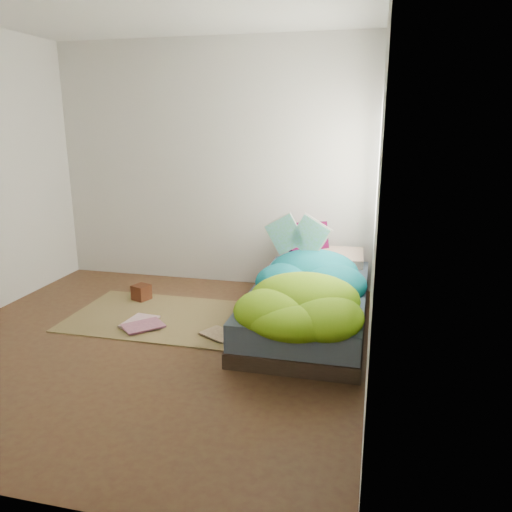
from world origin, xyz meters
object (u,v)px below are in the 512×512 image
Objects in this scene: bed at (309,306)px; pillow_magenta at (308,242)px; open_book at (297,225)px; floor_book_a at (128,320)px; floor_book_b at (138,322)px; wooden_box at (141,292)px.

bed is 4.96× the size of pillow_magenta.
bed is at bearing -108.65° from pillow_magenta.
open_book is 1.52× the size of floor_book_a.
pillow_magenta is at bearing 87.49° from floor_book_b.
floor_book_a is at bearing -166.45° from pillow_magenta.
bed is 6.08× the size of floor_book_a.
wooden_box is at bearing 173.18° from bed.
floor_book_a is at bearing -75.98° from wooden_box.
wooden_box reaches higher than floor_book_a.
floor_book_b reaches higher than floor_book_a.
wooden_box is at bearing 175.98° from pillow_magenta.
bed is at bearing -6.82° from wooden_box.
floor_book_b is (0.25, -0.58, -0.06)m from wooden_box.
floor_book_a is 0.98× the size of floor_book_b.
pillow_magenta is 0.63m from open_book.
open_book reaches higher than floor_book_b.
bed is 13.29× the size of wooden_box.
bed is 0.97m from pillow_magenta.
wooden_box is 0.45× the size of floor_book_b.
open_book reaches higher than pillow_magenta.
pillow_magenta is 2.68× the size of wooden_box.
open_book is at bearing -121.10° from pillow_magenta.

